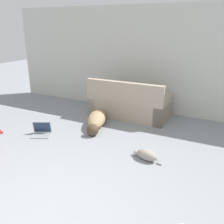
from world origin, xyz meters
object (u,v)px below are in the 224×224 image
at_px(couch, 129,105).
at_px(cat, 146,155).
at_px(laptop_open, 42,131).
at_px(dog, 96,120).

distance_m(couch, cat, 1.97).
relative_size(cat, laptop_open, 1.18).
height_order(cat, laptop_open, laptop_open).
bearing_deg(couch, cat, 121.20).
bearing_deg(dog, laptop_open, -62.45).
xyz_separation_m(cat, laptop_open, (-2.12, -0.00, -0.00)).
distance_m(dog, laptop_open, 1.12).
height_order(couch, cat, couch).
height_order(couch, laptop_open, couch).
distance_m(couch, dog, 0.93).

